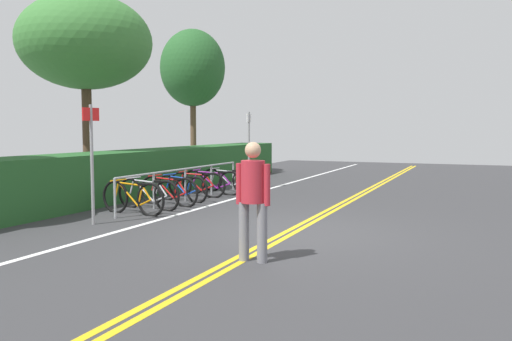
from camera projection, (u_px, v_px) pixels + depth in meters
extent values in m
cube|color=#353538|center=(289.00, 234.00, 9.04)|extent=(39.26, 13.95, 0.05)
cube|color=gold|center=(293.00, 233.00, 9.01)|extent=(35.34, 0.10, 0.00)
cube|color=gold|center=(285.00, 232.00, 9.07)|extent=(35.34, 0.10, 0.00)
cube|color=white|center=(153.00, 221.00, 10.13)|extent=(35.34, 0.12, 0.00)
cylinder|color=#9EA0A5|center=(115.00, 198.00, 10.49)|extent=(0.05, 0.05, 0.80)
cylinder|color=#9EA0A5|center=(154.00, 191.00, 11.72)|extent=(0.05, 0.05, 0.80)
cylinder|color=#9EA0A5|center=(185.00, 185.00, 12.96)|extent=(0.05, 0.05, 0.80)
cylinder|color=#9EA0A5|center=(211.00, 180.00, 14.20)|extent=(0.05, 0.05, 0.80)
cylinder|color=#9EA0A5|center=(233.00, 176.00, 15.44)|extent=(0.05, 0.05, 0.80)
cylinder|color=#9EA0A5|center=(185.00, 169.00, 12.93)|extent=(5.42, 0.04, 0.04)
torus|color=black|center=(115.00, 197.00, 11.22)|extent=(0.14, 0.72, 0.72)
torus|color=black|center=(151.00, 200.00, 10.74)|extent=(0.14, 0.72, 0.72)
cylinder|color=orange|center=(128.00, 194.00, 11.03)|extent=(0.10, 0.56, 0.49)
cylinder|color=orange|center=(130.00, 184.00, 10.99)|extent=(0.11, 0.66, 0.07)
cylinder|color=orange|center=(140.00, 196.00, 10.87)|extent=(0.05, 0.16, 0.44)
cylinder|color=orange|center=(144.00, 203.00, 10.83)|extent=(0.08, 0.36, 0.18)
cylinder|color=orange|center=(147.00, 193.00, 10.78)|extent=(0.06, 0.25, 0.30)
cylinder|color=orange|center=(117.00, 190.00, 11.18)|extent=(0.05, 0.14, 0.33)
cube|color=black|center=(142.00, 184.00, 10.82)|extent=(0.10, 0.21, 0.05)
cylinder|color=orange|center=(118.00, 180.00, 11.14)|extent=(0.46, 0.08, 0.03)
torus|color=black|center=(130.00, 193.00, 11.94)|extent=(0.13, 0.70, 0.70)
torus|color=black|center=(167.00, 196.00, 11.42)|extent=(0.13, 0.70, 0.70)
cylinder|color=silver|center=(143.00, 191.00, 11.74)|extent=(0.10, 0.60, 0.48)
cylinder|color=silver|center=(146.00, 181.00, 11.69)|extent=(0.12, 0.72, 0.07)
cylinder|color=silver|center=(156.00, 192.00, 11.56)|extent=(0.05, 0.17, 0.43)
cylinder|color=silver|center=(160.00, 199.00, 11.52)|extent=(0.08, 0.38, 0.18)
cylinder|color=silver|center=(162.00, 190.00, 11.47)|extent=(0.06, 0.26, 0.30)
cylinder|color=silver|center=(132.00, 187.00, 11.90)|extent=(0.05, 0.14, 0.32)
cube|color=black|center=(158.00, 182.00, 11.51)|extent=(0.10, 0.21, 0.05)
cylinder|color=silver|center=(133.00, 178.00, 11.86)|extent=(0.46, 0.08, 0.03)
torus|color=black|center=(152.00, 190.00, 12.49)|extent=(0.14, 0.71, 0.70)
torus|color=black|center=(186.00, 193.00, 12.00)|extent=(0.14, 0.71, 0.70)
cylinder|color=red|center=(164.00, 188.00, 12.30)|extent=(0.10, 0.57, 0.48)
cylinder|color=red|center=(166.00, 179.00, 12.25)|extent=(0.11, 0.67, 0.07)
cylinder|color=red|center=(176.00, 189.00, 12.13)|extent=(0.05, 0.17, 0.43)
cylinder|color=red|center=(180.00, 195.00, 12.09)|extent=(0.08, 0.36, 0.18)
cylinder|color=red|center=(182.00, 187.00, 12.04)|extent=(0.06, 0.25, 0.30)
cylinder|color=red|center=(154.00, 184.00, 12.45)|extent=(0.05, 0.14, 0.32)
cube|color=black|center=(178.00, 179.00, 12.08)|extent=(0.10, 0.21, 0.05)
cylinder|color=red|center=(155.00, 175.00, 12.41)|extent=(0.46, 0.08, 0.03)
torus|color=black|center=(167.00, 188.00, 13.20)|extent=(0.16, 0.67, 0.67)
torus|color=black|center=(197.00, 190.00, 12.69)|extent=(0.16, 0.67, 0.67)
cylinder|color=#1947B7|center=(178.00, 185.00, 13.00)|extent=(0.12, 0.55, 0.46)
cylinder|color=#1947B7|center=(180.00, 178.00, 12.95)|extent=(0.14, 0.65, 0.07)
cylinder|color=#1947B7|center=(188.00, 187.00, 12.83)|extent=(0.06, 0.16, 0.41)
cylinder|color=#1947B7|center=(191.00, 192.00, 12.78)|extent=(0.09, 0.35, 0.17)
cylinder|color=#1947B7|center=(193.00, 184.00, 12.73)|extent=(0.07, 0.24, 0.28)
cylinder|color=#1947B7|center=(168.00, 182.00, 13.16)|extent=(0.06, 0.13, 0.30)
cube|color=black|center=(190.00, 178.00, 12.78)|extent=(0.11, 0.21, 0.05)
cylinder|color=#1947B7|center=(170.00, 174.00, 13.12)|extent=(0.46, 0.10, 0.03)
torus|color=black|center=(180.00, 184.00, 13.90)|extent=(0.11, 0.68, 0.68)
torus|color=black|center=(213.00, 186.00, 13.60)|extent=(0.11, 0.68, 0.68)
cylinder|color=red|center=(192.00, 182.00, 13.78)|extent=(0.08, 0.55, 0.47)
cylinder|color=red|center=(194.00, 174.00, 13.75)|extent=(0.09, 0.65, 0.07)
cylinder|color=red|center=(204.00, 183.00, 13.68)|extent=(0.05, 0.16, 0.42)
cylinder|color=red|center=(207.00, 188.00, 13.66)|extent=(0.06, 0.35, 0.17)
cylinder|color=red|center=(210.00, 180.00, 13.62)|extent=(0.05, 0.24, 0.29)
cylinder|color=red|center=(182.00, 179.00, 13.88)|extent=(0.05, 0.13, 0.31)
cube|color=black|center=(206.00, 174.00, 13.64)|extent=(0.10, 0.21, 0.05)
cylinder|color=red|center=(183.00, 171.00, 13.85)|extent=(0.46, 0.06, 0.03)
torus|color=black|center=(194.00, 182.00, 14.46)|extent=(0.10, 0.69, 0.68)
torus|color=black|center=(230.00, 184.00, 14.09)|extent=(0.10, 0.69, 0.68)
cylinder|color=purple|center=(207.00, 180.00, 14.32)|extent=(0.07, 0.62, 0.47)
cylinder|color=purple|center=(209.00, 172.00, 14.28)|extent=(0.08, 0.74, 0.07)
cylinder|color=purple|center=(219.00, 181.00, 14.19)|extent=(0.05, 0.18, 0.42)
cylinder|color=purple|center=(224.00, 186.00, 14.16)|extent=(0.06, 0.39, 0.18)
cylinder|color=purple|center=(226.00, 179.00, 14.12)|extent=(0.05, 0.27, 0.29)
cylinder|color=purple|center=(195.00, 177.00, 14.43)|extent=(0.04, 0.14, 0.31)
cube|color=black|center=(222.00, 172.00, 14.15)|extent=(0.09, 0.20, 0.05)
cylinder|color=purple|center=(197.00, 170.00, 14.40)|extent=(0.46, 0.06, 0.03)
torus|color=black|center=(212.00, 180.00, 15.20)|extent=(0.09, 0.67, 0.67)
torus|color=black|center=(243.00, 181.00, 14.76)|extent=(0.09, 0.67, 0.67)
cylinder|color=silver|center=(223.00, 178.00, 15.03)|extent=(0.07, 0.57, 0.46)
cylinder|color=silver|center=(225.00, 171.00, 14.98)|extent=(0.07, 0.68, 0.07)
cylinder|color=silver|center=(234.00, 179.00, 14.88)|extent=(0.04, 0.17, 0.41)
cylinder|color=silver|center=(237.00, 184.00, 14.84)|extent=(0.06, 0.36, 0.17)
cylinder|color=silver|center=(239.00, 177.00, 14.80)|extent=(0.05, 0.25, 0.28)
cylinder|color=silver|center=(214.00, 175.00, 15.17)|extent=(0.04, 0.14, 0.30)
cube|color=black|center=(236.00, 171.00, 14.83)|extent=(0.09, 0.20, 0.05)
cylinder|color=silver|center=(215.00, 168.00, 15.13)|extent=(0.46, 0.05, 0.03)
cylinder|color=slate|center=(262.00, 233.00, 7.01)|extent=(0.14, 0.14, 0.80)
cylinder|color=slate|center=(244.00, 231.00, 7.11)|extent=(0.14, 0.14, 0.80)
cylinder|color=#B22633|center=(253.00, 182.00, 7.01)|extent=(0.32, 0.32, 0.56)
sphere|color=tan|center=(253.00, 150.00, 6.97)|extent=(0.22, 0.22, 0.22)
cylinder|color=#B22633|center=(267.00, 185.00, 6.93)|extent=(0.09, 0.09, 0.55)
cylinder|color=#B22633|center=(239.00, 184.00, 7.09)|extent=(0.09, 0.09, 0.55)
cylinder|color=gray|center=(92.00, 165.00, 9.75)|extent=(0.06, 0.06, 2.22)
cube|color=red|center=(91.00, 114.00, 9.67)|extent=(0.36, 0.10, 0.24)
cylinder|color=gray|center=(249.00, 150.00, 15.71)|extent=(0.06, 0.06, 2.28)
cube|color=white|center=(249.00, 118.00, 15.64)|extent=(0.36, 0.07, 0.24)
cube|color=#235626|center=(157.00, 170.00, 15.04)|extent=(14.42, 1.33, 1.20)
cylinder|color=#473323|center=(88.00, 140.00, 14.40)|extent=(0.27, 0.27, 2.96)
ellipsoid|color=#387533|center=(85.00, 42.00, 14.19)|extent=(3.57, 3.57, 2.53)
cylinder|color=brown|center=(193.00, 138.00, 20.73)|extent=(0.23, 0.23, 2.80)
ellipsoid|color=#235626|center=(193.00, 68.00, 20.51)|extent=(2.52, 2.52, 2.97)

